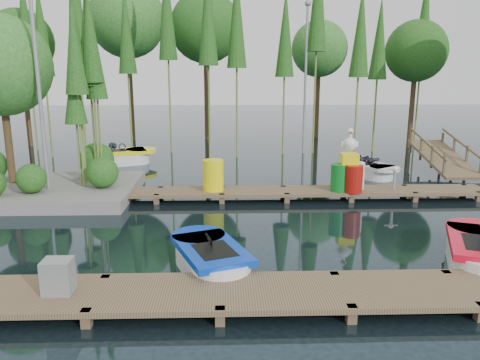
{
  "coord_description": "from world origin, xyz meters",
  "views": [
    {
      "loc": [
        0.11,
        -12.01,
        4.03
      ],
      "look_at": [
        0.5,
        0.5,
        1.1
      ],
      "focal_mm": 35.0,
      "sensor_mm": 36.0,
      "label": 1
    }
  ],
  "objects_px": {
    "island": "(24,98)",
    "utility_cabinet": "(58,276)",
    "yellow_barrel": "(213,175)",
    "drum_cluster": "(350,173)",
    "boat_blue": "(210,259)",
    "boat_yellow_far": "(120,157)"
  },
  "relations": [
    {
      "from": "island",
      "to": "utility_cabinet",
      "type": "relative_size",
      "value": 11.27
    },
    {
      "from": "yellow_barrel",
      "to": "drum_cluster",
      "type": "distance_m",
      "value": 4.33
    },
    {
      "from": "island",
      "to": "yellow_barrel",
      "type": "bearing_deg",
      "value": -7.5
    },
    {
      "from": "island",
      "to": "boat_blue",
      "type": "distance_m",
      "value": 9.24
    },
    {
      "from": "island",
      "to": "boat_yellow_far",
      "type": "distance_m",
      "value": 6.17
    },
    {
      "from": "boat_yellow_far",
      "to": "utility_cabinet",
      "type": "distance_m",
      "value": 13.1
    },
    {
      "from": "boat_yellow_far",
      "to": "yellow_barrel",
      "type": "xyz_separation_m",
      "value": [
        4.26,
        -5.97,
        0.48
      ]
    },
    {
      "from": "boat_yellow_far",
      "to": "island",
      "type": "bearing_deg",
      "value": -107.23
    },
    {
      "from": "boat_yellow_far",
      "to": "utility_cabinet",
      "type": "height_order",
      "value": "boat_yellow_far"
    },
    {
      "from": "boat_blue",
      "to": "yellow_barrel",
      "type": "bearing_deg",
      "value": 69.69
    },
    {
      "from": "island",
      "to": "utility_cabinet",
      "type": "bearing_deg",
      "value": -65.68
    },
    {
      "from": "utility_cabinet",
      "to": "drum_cluster",
      "type": "bearing_deg",
      "value": 45.15
    },
    {
      "from": "island",
      "to": "boat_yellow_far",
      "type": "xyz_separation_m",
      "value": [
        1.75,
        5.18,
        -2.87
      ]
    },
    {
      "from": "utility_cabinet",
      "to": "yellow_barrel",
      "type": "xyz_separation_m",
      "value": [
        2.49,
        7.0,
        0.19
      ]
    },
    {
      "from": "island",
      "to": "drum_cluster",
      "type": "relative_size",
      "value": 3.4
    },
    {
      "from": "boat_blue",
      "to": "boat_yellow_far",
      "type": "xyz_separation_m",
      "value": [
        -4.33,
        11.49,
        0.06
      ]
    },
    {
      "from": "island",
      "to": "boat_yellow_far",
      "type": "relative_size",
      "value": 2.08
    },
    {
      "from": "boat_yellow_far",
      "to": "drum_cluster",
      "type": "relative_size",
      "value": 1.63
    },
    {
      "from": "boat_yellow_far",
      "to": "utility_cabinet",
      "type": "xyz_separation_m",
      "value": [
        1.78,
        -12.97,
        0.29
      ]
    },
    {
      "from": "boat_blue",
      "to": "boat_yellow_far",
      "type": "distance_m",
      "value": 12.28
    },
    {
      "from": "island",
      "to": "boat_blue",
      "type": "xyz_separation_m",
      "value": [
        6.08,
        -6.31,
        -2.93
      ]
    },
    {
      "from": "boat_blue",
      "to": "boat_yellow_far",
      "type": "height_order",
      "value": "boat_yellow_far"
    }
  ]
}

